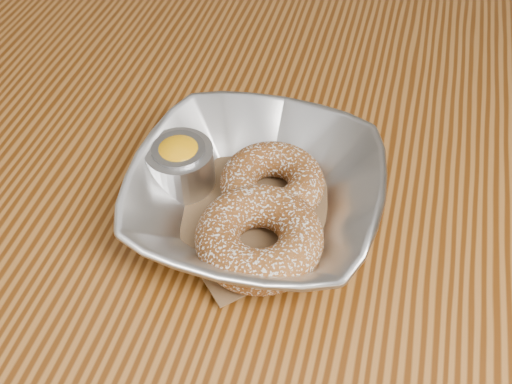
% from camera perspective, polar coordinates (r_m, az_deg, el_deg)
% --- Properties ---
extents(table, '(1.20, 0.80, 0.75)m').
position_cam_1_polar(table, '(0.64, -2.95, -3.79)').
color(table, brown).
rests_on(table, ground_plane).
extents(serving_bowl, '(0.21, 0.21, 0.05)m').
position_cam_1_polar(serving_bowl, '(0.50, 0.00, -0.32)').
color(serving_bowl, silver).
rests_on(serving_bowl, table).
extents(parchment, '(0.21, 0.21, 0.00)m').
position_cam_1_polar(parchment, '(0.52, -0.00, -1.57)').
color(parchment, brown).
rests_on(parchment, table).
extents(donut_back, '(0.09, 0.09, 0.03)m').
position_cam_1_polar(donut_back, '(0.51, 1.57, 0.89)').
color(donut_back, brown).
rests_on(donut_back, parchment).
extents(donut_front, '(0.14, 0.14, 0.04)m').
position_cam_1_polar(donut_front, '(0.47, 0.32, -4.37)').
color(donut_front, brown).
rests_on(donut_front, parchment).
extents(ramekin, '(0.06, 0.06, 0.05)m').
position_cam_1_polar(ramekin, '(0.53, -7.22, 2.68)').
color(ramekin, silver).
rests_on(ramekin, table).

